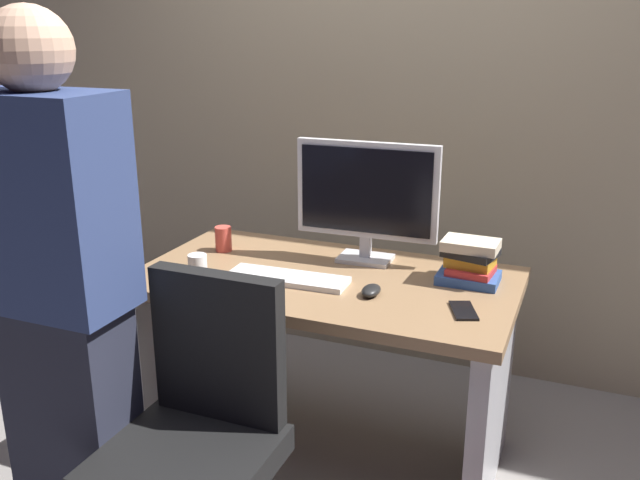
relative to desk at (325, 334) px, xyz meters
name	(u,v)px	position (x,y,z in m)	size (l,w,h in m)	color
ground_plane	(325,449)	(0.00, 0.00, -0.50)	(9.00, 9.00, 0.00)	gray
wall_back	(404,44)	(0.00, 0.94, 1.00)	(6.40, 0.10, 3.00)	tan
desk	(325,334)	(0.00, 0.00, 0.00)	(1.35, 0.74, 0.73)	#93704C
office_chair	(198,461)	(-0.08, -0.76, -0.07)	(0.52, 0.52, 0.94)	black
person_at_desk	(61,308)	(-0.47, -0.79, 0.34)	(0.40, 0.24, 1.64)	#262838
monitor	(366,195)	(0.08, 0.21, 0.49)	(0.54, 0.15, 0.46)	silver
keyboard	(288,278)	(-0.10, -0.09, 0.24)	(0.43, 0.13, 0.02)	white
mouse	(371,291)	(0.21, -0.11, 0.25)	(0.06, 0.10, 0.03)	black
cup_near_keyboard	(198,267)	(-0.41, -0.19, 0.27)	(0.07, 0.07, 0.09)	silver
cup_by_monitor	(223,239)	(-0.48, 0.11, 0.28)	(0.06, 0.06, 0.10)	#D84C3F
book_stack	(470,262)	(0.49, 0.14, 0.30)	(0.21, 0.17, 0.15)	#3359A5
cell_phone	(463,311)	(0.52, -0.13, 0.23)	(0.07, 0.14, 0.01)	black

